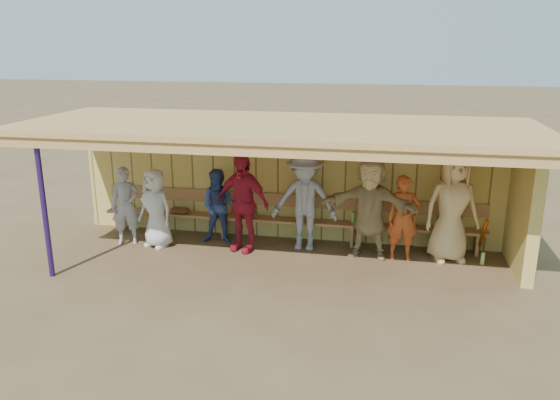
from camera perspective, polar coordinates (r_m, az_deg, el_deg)
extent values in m
plane|color=brown|center=(9.98, -0.40, -6.35)|extent=(90.00, 90.00, 0.00)
imported|color=#939098|center=(11.01, -15.82, -0.58)|extent=(0.64, 0.51, 1.53)
imported|color=silver|center=(10.69, -12.86, -0.85)|extent=(0.87, 0.71, 1.54)
imported|color=#304584|center=(10.71, -6.35, -0.67)|extent=(0.78, 0.64, 1.48)
imported|color=#AB1B31|center=(10.21, -3.96, -0.29)|extent=(1.18, 0.77, 1.87)
imported|color=gray|center=(10.26, 2.60, -0.09)|extent=(1.24, 0.73, 1.90)
imported|color=tan|center=(10.01, 9.36, -0.77)|extent=(1.81, 0.80, 1.89)
imported|color=#AF471C|center=(10.04, 12.73, -1.87)|extent=(0.60, 0.43, 1.56)
imported|color=#D8B779|center=(10.17, 17.52, -0.72)|extent=(1.11, 0.87, 2.00)
cube|color=tan|center=(10.86, 1.03, 2.19)|extent=(8.60, 0.20, 2.40)
cube|color=tan|center=(10.11, 24.18, -0.32)|extent=(0.20, 1.62, 2.40)
cube|color=tan|center=(9.32, -0.42, 7.71)|extent=(8.80, 3.20, 0.10)
cube|color=tan|center=(7.90, -2.63, 5.21)|extent=(8.80, 0.10, 0.18)
cube|color=tan|center=(10.77, -20.80, 7.05)|extent=(0.08, 3.00, 0.16)
cube|color=tan|center=(10.30, -16.27, 7.08)|extent=(0.08, 3.00, 0.16)
cube|color=tan|center=(9.90, -11.34, 7.07)|extent=(0.08, 3.00, 0.16)
cube|color=tan|center=(9.58, -6.04, 7.00)|extent=(0.08, 3.00, 0.16)
cube|color=tan|center=(9.34, -0.42, 6.86)|extent=(0.08, 3.00, 0.16)
cube|color=tan|center=(9.20, 5.42, 6.64)|extent=(0.08, 3.00, 0.16)
cube|color=tan|center=(9.15, 11.38, 6.35)|extent=(0.08, 3.00, 0.16)
cube|color=tan|center=(9.21, 17.33, 5.99)|extent=(0.08, 3.00, 0.16)
cube|color=tan|center=(9.36, 23.14, 5.58)|extent=(0.08, 3.00, 0.16)
cylinder|color=navy|center=(9.74, -23.42, -0.80)|extent=(0.09, 0.09, 2.40)
cube|color=#AD7B4A|center=(10.81, 0.74, -2.16)|extent=(7.60, 0.32, 0.05)
cube|color=#AD7B4A|center=(10.84, 0.90, -0.02)|extent=(7.60, 0.04, 0.26)
cube|color=#AD7B4A|center=(12.03, -16.39, -2.04)|extent=(0.06, 0.29, 0.40)
cube|color=#AD7B4A|center=(11.17, -5.80, -2.84)|extent=(0.06, 0.29, 0.40)
cube|color=#AD7B4A|center=(10.73, 7.54, -3.71)|extent=(0.06, 0.29, 0.40)
cube|color=#AD7B4A|center=(10.86, 19.82, -4.33)|extent=(0.06, 0.29, 0.40)
cylinder|color=orange|center=(10.61, 20.33, -3.69)|extent=(0.13, 0.41, 0.80)
sphere|color=#C36F16|center=(10.65, 17.00, -5.37)|extent=(0.08, 0.08, 0.08)
ellipsoid|color=#593319|center=(11.31, -10.11, -1.09)|extent=(0.30, 0.24, 0.14)
ellipsoid|color=#593319|center=(11.35, -10.69, -1.05)|extent=(0.30, 0.24, 0.14)
ellipsoid|color=#593319|center=(10.90, -3.53, -1.51)|extent=(0.30, 0.24, 0.14)
cylinder|color=#90B85C|center=(10.66, 7.64, -1.80)|extent=(0.07, 0.07, 0.22)
cylinder|color=orange|center=(10.66, 13.86, -2.13)|extent=(0.07, 0.07, 0.22)
cylinder|color=#A3D46A|center=(10.43, 20.42, -5.74)|extent=(0.07, 0.07, 0.22)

